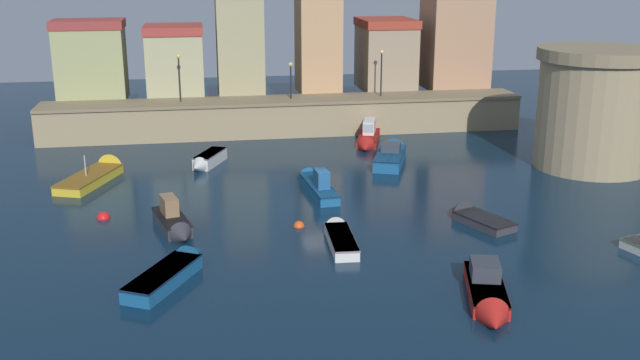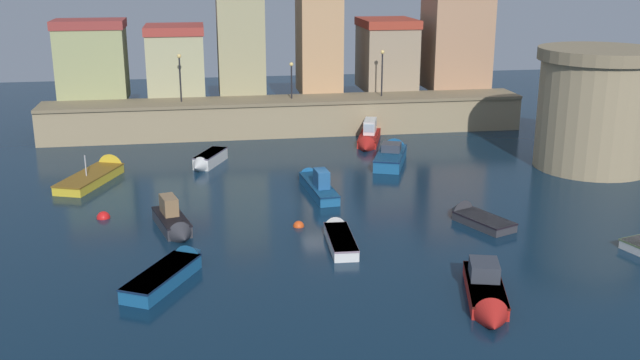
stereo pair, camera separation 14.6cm
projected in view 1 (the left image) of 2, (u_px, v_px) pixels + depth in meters
The scene contains 19 objects.
ground_plane at pixel (323, 203), 43.74m from camera, with size 99.28×99.28×0.00m, color #0C2338.
quay_wall at pixel (286, 116), 60.72m from camera, with size 38.84×4.01×2.89m.
old_town_backdrop at pixel (299, 48), 63.55m from camera, with size 36.72×5.97×8.94m.
fortress_tower at pixel (595, 108), 50.11m from camera, with size 8.23×8.23×8.15m.
quay_lamp_0 at pixel (179, 71), 58.29m from camera, with size 0.32×0.32×3.76m.
quay_lamp_1 at pixel (291, 74), 59.81m from camera, with size 0.32×0.32×2.93m.
quay_lamp_2 at pixel (381, 66), 60.84m from camera, with size 0.32×0.32×3.77m.
moored_boat_0 at pixel (488, 295), 30.85m from camera, with size 2.99×6.16×1.71m.
moored_boat_1 at pixel (207, 160), 51.33m from camera, with size 2.86×4.60×1.08m.
moored_boat_2 at pixel (392, 154), 52.81m from camera, with size 3.96×6.73×1.81m.
moored_boat_3 at pixel (473, 217), 40.61m from camera, with size 3.08×4.52×1.47m.
moored_boat_4 at pixel (368, 137), 57.88m from camera, with size 3.58×7.46×2.04m.
moored_boat_5 at pixel (174, 270), 33.44m from camera, with size 4.05×5.84×1.36m.
moored_boat_6 at pixel (316, 183), 46.14m from camera, with size 1.79×7.08×1.93m.
moored_boat_7 at pixel (174, 223), 39.02m from camera, with size 2.48×5.06×1.92m.
moored_boat_8 at pixel (99, 173), 48.60m from camera, with size 4.31×7.36×2.55m.
moored_boat_10 at pixel (339, 235), 37.81m from camera, with size 1.40×5.33×1.13m.
mooring_buoy_0 at pixel (299, 226), 39.89m from camera, with size 0.60×0.60×0.60m, color #EA4C19.
mooring_buoy_1 at pixel (104, 218), 41.15m from camera, with size 0.74×0.74×0.74m, color red.
Camera 1 is at (-6.96, -40.94, 13.79)m, focal length 41.76 mm.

